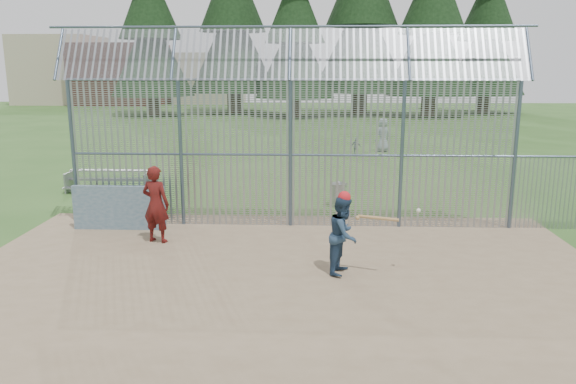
{
  "coord_description": "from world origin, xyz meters",
  "views": [
    {
      "loc": [
        0.59,
        -11.55,
        4.32
      ],
      "look_at": [
        0.0,
        2.0,
        1.3
      ],
      "focal_mm": 35.0,
      "sensor_mm": 36.0,
      "label": 1
    }
  ],
  "objects_px": {
    "onlooker": "(156,204)",
    "trash_can": "(338,195)",
    "dugout_wall": "(119,208)",
    "bleacher": "(109,180)",
    "batter": "(344,235)"
  },
  "relations": [
    {
      "from": "onlooker",
      "to": "trash_can",
      "type": "xyz_separation_m",
      "value": [
        4.72,
        3.96,
        -0.61
      ]
    },
    {
      "from": "dugout_wall",
      "to": "onlooker",
      "type": "xyz_separation_m",
      "value": [
        1.31,
        -1.05,
        0.37
      ]
    },
    {
      "from": "bleacher",
      "to": "trash_can",
      "type": "bearing_deg",
      "value": -12.71
    },
    {
      "from": "trash_can",
      "to": "bleacher",
      "type": "xyz_separation_m",
      "value": [
        -8.03,
        1.81,
        0.03
      ]
    },
    {
      "from": "batter",
      "to": "bleacher",
      "type": "height_order",
      "value": "batter"
    },
    {
      "from": "dugout_wall",
      "to": "bleacher",
      "type": "distance_m",
      "value": 5.13
    },
    {
      "from": "dugout_wall",
      "to": "batter",
      "type": "height_order",
      "value": "batter"
    },
    {
      "from": "dugout_wall",
      "to": "trash_can",
      "type": "bearing_deg",
      "value": 25.7
    },
    {
      "from": "batter",
      "to": "bleacher",
      "type": "distance_m",
      "value": 11.05
    },
    {
      "from": "onlooker",
      "to": "trash_can",
      "type": "distance_m",
      "value": 6.19
    },
    {
      "from": "trash_can",
      "to": "bleacher",
      "type": "relative_size",
      "value": 0.27
    },
    {
      "from": "dugout_wall",
      "to": "onlooker",
      "type": "height_order",
      "value": "onlooker"
    },
    {
      "from": "dugout_wall",
      "to": "bleacher",
      "type": "xyz_separation_m",
      "value": [
        -2.0,
        4.72,
        -0.21
      ]
    },
    {
      "from": "dugout_wall",
      "to": "trash_can",
      "type": "relative_size",
      "value": 3.05
    },
    {
      "from": "trash_can",
      "to": "onlooker",
      "type": "bearing_deg",
      "value": -140.04
    }
  ]
}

